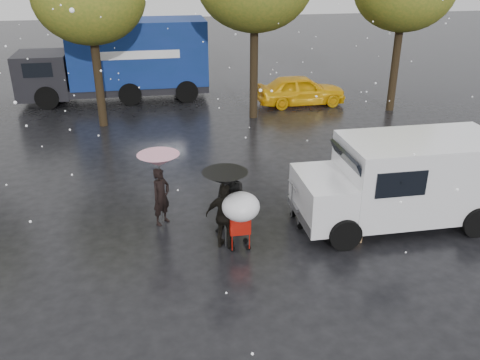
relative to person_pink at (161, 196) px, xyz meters
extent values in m
plane|color=black|center=(1.54, -1.70, -0.74)|extent=(90.00, 90.00, 0.00)
imported|color=black|center=(0.00, 0.00, 0.00)|extent=(0.63, 0.63, 1.48)
imported|color=black|center=(1.64, -0.84, 0.14)|extent=(1.04, 0.93, 1.76)
imported|color=black|center=(1.39, -1.38, 0.05)|extent=(1.00, 0.74, 1.57)
cylinder|color=#4C4C4C|center=(0.00, 0.00, 0.11)|extent=(0.02, 0.02, 1.71)
cone|color=#CE547C|center=(0.00, 0.00, 0.97)|extent=(1.02, 1.02, 0.30)
sphere|color=#4C4C4C|center=(0.00, 0.00, 1.00)|extent=(0.06, 0.06, 0.06)
cylinder|color=#4C4C4C|center=(1.39, -1.38, 0.13)|extent=(0.02, 0.02, 1.73)
cone|color=black|center=(1.39, -1.38, 0.99)|extent=(1.02, 1.02, 0.30)
sphere|color=#4C4C4C|center=(1.39, -1.38, 1.02)|extent=(0.06, 0.06, 0.06)
cube|color=slate|center=(3.92, -0.60, -0.19)|extent=(1.50, 0.80, 0.08)
cylinder|color=slate|center=(3.17, -0.60, 0.06)|extent=(0.04, 0.04, 0.60)
cube|color=#966A41|center=(4.27, -0.50, 0.05)|extent=(0.55, 0.45, 0.40)
cube|color=#966A41|center=(3.62, -0.70, 0.02)|extent=(0.45, 0.40, 0.35)
cube|color=#966A41|center=(4.22, -0.75, 0.39)|extent=(0.40, 0.35, 0.28)
cube|color=#C5AE88|center=(3.97, -0.60, -0.09)|extent=(0.90, 0.55, 0.12)
cylinder|color=black|center=(3.32, -0.92, -0.66)|extent=(0.16, 0.05, 0.16)
cylinder|color=black|center=(3.32, -0.28, -0.66)|extent=(0.16, 0.05, 0.16)
cylinder|color=black|center=(4.52, -0.92, -0.66)|extent=(0.16, 0.05, 0.16)
cylinder|color=black|center=(4.52, -0.28, -0.66)|extent=(0.16, 0.05, 0.16)
cube|color=#AF130A|center=(1.69, -1.47, -0.09)|extent=(0.47, 0.41, 0.45)
cylinder|color=#AF130A|center=(1.69, -1.66, 0.28)|extent=(0.42, 0.02, 0.02)
cylinder|color=#4C4C4C|center=(1.69, -1.66, 0.21)|extent=(0.02, 0.02, 0.60)
ellipsoid|color=white|center=(1.69, -1.66, 0.41)|extent=(0.84, 0.84, 0.63)
cylinder|color=black|center=(1.51, -1.63, -0.68)|extent=(0.12, 0.04, 0.12)
cylinder|color=black|center=(1.51, -1.31, -0.68)|extent=(0.12, 0.04, 0.12)
cylinder|color=black|center=(1.87, -1.63, -0.68)|extent=(0.12, 0.04, 0.12)
cylinder|color=black|center=(1.87, -1.31, -0.68)|extent=(0.12, 0.04, 0.12)
cube|color=white|center=(6.24, -1.00, 0.51)|extent=(3.80, 2.00, 1.90)
cube|color=white|center=(3.84, -1.00, 0.11)|extent=(1.20, 1.95, 1.10)
cube|color=black|center=(4.39, -1.00, 0.96)|extent=(0.37, 1.70, 0.67)
cube|color=slate|center=(3.29, -1.00, -0.29)|extent=(0.12, 1.90, 0.25)
cylinder|color=black|center=(4.04, -1.95, -0.36)|extent=(0.76, 0.28, 0.76)
cylinder|color=black|center=(4.04, -0.05, -0.36)|extent=(0.76, 0.28, 0.76)
cylinder|color=black|center=(7.34, -1.95, -0.36)|extent=(0.76, 0.28, 0.76)
cylinder|color=black|center=(7.34, -0.05, -0.36)|extent=(0.76, 0.28, 0.76)
cube|color=navy|center=(-0.44, 12.17, 1.36)|extent=(6.00, 2.50, 2.80)
cube|color=black|center=(-4.64, 12.17, 0.51)|extent=(2.20, 2.40, 1.90)
cube|color=black|center=(-1.44, 12.17, -0.19)|extent=(8.00, 2.30, 0.35)
cube|color=white|center=(-0.44, 10.91, 1.46)|extent=(3.50, 0.03, 0.35)
cylinder|color=black|center=(-4.44, 11.02, -0.24)|extent=(1.00, 0.30, 1.00)
cylinder|color=black|center=(-4.44, 13.32, -0.24)|extent=(1.00, 0.30, 1.00)
cylinder|color=black|center=(1.56, 11.02, -0.24)|extent=(1.00, 0.30, 1.00)
cylinder|color=black|center=(1.56, 13.32, -0.24)|extent=(1.00, 0.30, 1.00)
cube|color=#966A41|center=(4.35, -1.53, -0.49)|extent=(0.66, 0.59, 0.51)
cube|color=#966A41|center=(4.70, -0.64, -0.57)|extent=(0.54, 0.47, 0.35)
imported|color=yellow|center=(6.48, 9.76, -0.08)|extent=(3.88, 1.59, 1.32)
cylinder|color=black|center=(-1.96, 8.30, 1.50)|extent=(0.32, 0.32, 4.48)
cylinder|color=black|center=(4.04, 8.30, 1.71)|extent=(0.32, 0.32, 4.90)
cylinder|color=black|center=(10.04, 8.30, 1.57)|extent=(0.32, 0.32, 4.62)
camera|label=1|loc=(-0.09, -11.38, 5.53)|focal=38.00mm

